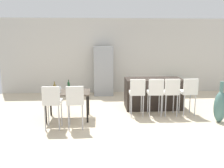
# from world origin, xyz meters

# --- Properties ---
(ground_plane) EXTENTS (10.00, 10.00, 0.00)m
(ground_plane) POSITION_xyz_m (0.00, 0.00, 0.00)
(ground_plane) COLOR beige
(back_wall) EXTENTS (10.00, 0.12, 2.90)m
(back_wall) POSITION_xyz_m (0.00, 3.03, 1.45)
(back_wall) COLOR beige
(back_wall) RESTS_ON ground_plane
(kitchen_island) EXTENTS (1.71, 0.82, 0.92)m
(kitchen_island) POSITION_xyz_m (0.47, 0.66, 0.46)
(kitchen_island) COLOR black
(kitchen_island) RESTS_ON ground_plane
(bar_chair_left) EXTENTS (0.41, 0.41, 1.05)m
(bar_chair_left) POSITION_xyz_m (-0.16, -0.13, 0.70)
(bar_chair_left) COLOR white
(bar_chair_left) RESTS_ON ground_plane
(bar_chair_middle) EXTENTS (0.42, 0.42, 1.05)m
(bar_chair_middle) POSITION_xyz_m (0.35, -0.13, 0.70)
(bar_chair_middle) COLOR white
(bar_chair_middle) RESTS_ON ground_plane
(bar_chair_right) EXTENTS (0.40, 0.40, 1.05)m
(bar_chair_right) POSITION_xyz_m (0.78, -0.13, 0.70)
(bar_chair_right) COLOR white
(bar_chair_right) RESTS_ON ground_plane
(bar_chair_far) EXTENTS (0.42, 0.42, 1.05)m
(bar_chair_far) POSITION_xyz_m (1.28, -0.13, 0.70)
(bar_chair_far) COLOR white
(bar_chair_far) RESTS_ON ground_plane
(dining_table) EXTENTS (1.17, 0.76, 0.74)m
(dining_table) POSITION_xyz_m (-2.02, -0.24, 0.66)
(dining_table) COLOR #4C4238
(dining_table) RESTS_ON ground_plane
(dining_chair_near) EXTENTS (0.41, 0.41, 1.05)m
(dining_chair_near) POSITION_xyz_m (-2.28, -0.99, 0.70)
(dining_chair_near) COLOR white
(dining_chair_near) RESTS_ON ground_plane
(dining_chair_far) EXTENTS (0.42, 0.42, 1.05)m
(dining_chair_far) POSITION_xyz_m (-1.75, -0.99, 0.70)
(dining_chair_far) COLOR white
(dining_chair_far) RESTS_ON ground_plane
(wine_bottle_near) EXTENTS (0.07, 0.07, 0.29)m
(wine_bottle_near) POSITION_xyz_m (-2.00, -0.10, 0.86)
(wine_bottle_near) COLOR #194723
(wine_bottle_near) RESTS_ON dining_table
(wine_bottle_end) EXTENTS (0.07, 0.07, 0.29)m
(wine_bottle_end) POSITION_xyz_m (-2.33, -0.34, 0.85)
(wine_bottle_end) COLOR brown
(wine_bottle_end) RESTS_ON dining_table
(wine_glass_left) EXTENTS (0.07, 0.07, 0.17)m
(wine_glass_left) POSITION_xyz_m (-2.20, -0.27, 0.86)
(wine_glass_left) COLOR silver
(wine_glass_left) RESTS_ON dining_table
(wine_glass_middle) EXTENTS (0.07, 0.07, 0.17)m
(wine_glass_middle) POSITION_xyz_m (-2.29, -0.17, 0.86)
(wine_glass_middle) COLOR silver
(wine_glass_middle) RESTS_ON dining_table
(refrigerator) EXTENTS (0.72, 0.68, 1.84)m
(refrigerator) POSITION_xyz_m (-1.01, 2.59, 0.92)
(refrigerator) COLOR #939699
(refrigerator) RESTS_ON ground_plane
(floor_vase) EXTENTS (0.31, 0.31, 1.06)m
(floor_vase) POSITION_xyz_m (1.88, -0.73, 0.42)
(floor_vase) COLOR #47706B
(floor_vase) RESTS_ON ground_plane
(potted_plant) EXTENTS (0.42, 0.42, 0.62)m
(potted_plant) POSITION_xyz_m (1.82, 2.58, 0.37)
(potted_plant) COLOR beige
(potted_plant) RESTS_ON ground_plane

